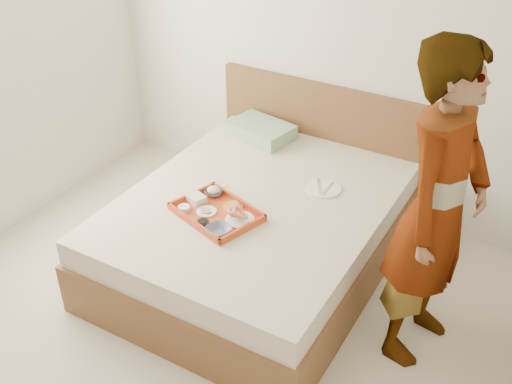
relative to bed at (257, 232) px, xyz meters
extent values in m
cube|color=#BFB4A2|center=(-0.03, -1.00, -0.27)|extent=(3.50, 4.00, 0.01)
cube|color=silver|center=(-0.03, 1.00, 1.04)|extent=(3.50, 0.01, 2.60)
cube|color=brown|center=(0.00, 0.00, 0.00)|extent=(1.65, 2.00, 0.53)
cube|color=brown|center=(0.00, 0.97, 0.21)|extent=(1.65, 0.06, 0.95)
cube|color=#8CB289|center=(-0.39, 0.73, 0.32)|extent=(0.51, 0.39, 0.11)
cube|color=#C64814|center=(-0.12, -0.29, 0.29)|extent=(0.60, 0.51, 0.05)
cylinder|color=white|center=(0.04, -0.28, 0.28)|extent=(0.22, 0.22, 0.01)
imported|color=#1A1C43|center=(0.00, -0.44, 0.30)|extent=(0.18, 0.18, 0.04)
cylinder|color=black|center=(-0.12, -0.43, 0.29)|extent=(0.09, 0.09, 0.03)
cylinder|color=white|center=(-0.18, -0.31, 0.28)|extent=(0.16, 0.16, 0.01)
cylinder|color=orange|center=(-0.07, -0.18, 0.28)|extent=(0.16, 0.16, 0.01)
imported|color=#1A1C43|center=(-0.25, -0.12, 0.30)|extent=(0.14, 0.14, 0.03)
cube|color=silver|center=(-0.30, -0.24, 0.30)|extent=(0.13, 0.12, 0.05)
cylinder|color=white|center=(-0.31, -0.35, 0.29)|extent=(0.09, 0.09, 0.03)
cylinder|color=white|center=(0.32, 0.31, 0.27)|extent=(0.28, 0.28, 0.01)
imported|color=beige|center=(1.14, -0.14, 0.65)|extent=(0.54, 0.73, 1.82)
camera|label=1|loc=(1.61, -2.79, 2.41)|focal=42.70mm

